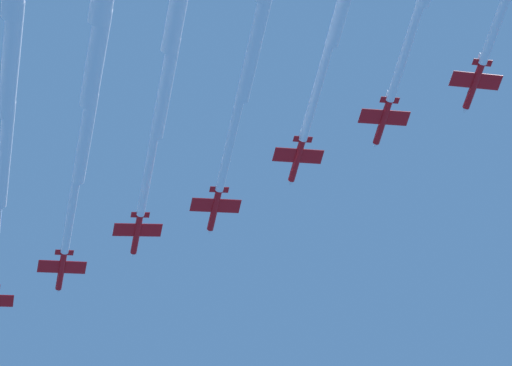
# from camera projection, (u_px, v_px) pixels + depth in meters

# --- Properties ---
(jet_port_inner) EXTENTS (72.60, 48.16, 4.07)m
(jet_port_inner) POSITION_uv_depth(u_px,v_px,m) (10.00, 54.00, 193.05)
(jet_port_inner) COLOR red
(jet_starboard_inner) EXTENTS (63.50, 40.47, 4.13)m
(jet_starboard_inner) POSITION_uv_depth(u_px,v_px,m) (95.00, 55.00, 192.93)
(jet_starboard_inner) COLOR red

